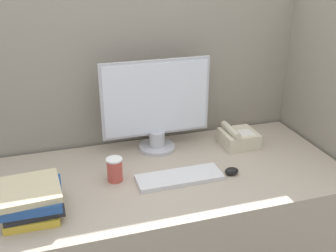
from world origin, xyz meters
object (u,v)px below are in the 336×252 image
Objects in this scene: desk_telephone at (238,137)px; coffee_cup at (115,169)px; book_stack at (32,200)px; keyboard at (179,177)px; mouse at (232,171)px; monitor at (156,108)px.

coffee_cup is at bearing -166.59° from desk_telephone.
keyboard is at bearing 6.85° from book_stack.
book_stack is (-0.36, -0.16, 0.01)m from coffee_cup.
book_stack reaches higher than desk_telephone.
monitor is at bearing 126.35° from mouse.
mouse is 0.37× the size of desk_telephone.
monitor reaches higher than coffee_cup.
desk_telephone reaches higher than keyboard.
keyboard is 0.66m from book_stack.
coffee_cup is at bearing 168.53° from mouse.
monitor is 1.42× the size of keyboard.
keyboard is (0.02, -0.33, -0.23)m from monitor.
monitor is 2.25× the size of book_stack.
keyboard is 3.56× the size of coffee_cup.
book_stack is 1.37× the size of desk_telephone.
desk_telephone is (1.07, 0.33, -0.02)m from book_stack.
monitor reaches higher than keyboard.
desk_telephone is at bearing -11.03° from monitor.
coffee_cup is (-0.54, 0.11, 0.04)m from mouse.
monitor is 0.50m from mouse.
desk_telephone is at bearing 16.99° from book_stack.
mouse is (0.27, -0.36, -0.22)m from monitor.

